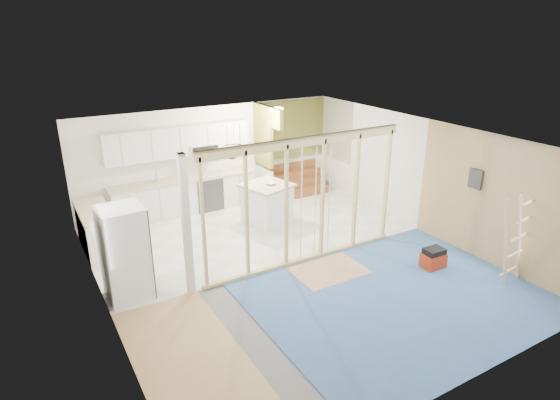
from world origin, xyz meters
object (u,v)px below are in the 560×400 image
island (267,204)px  toolbox (433,259)px  fridge (126,254)px  ladder (514,239)px

island → toolbox: size_ratio=2.79×
fridge → island: size_ratio=1.36×
island → ladder: bearing=-77.5°
fridge → ladder: 6.90m
fridge → island: bearing=21.0°
ladder → island: bearing=122.4°
toolbox → island: bearing=118.1°
toolbox → ladder: 1.50m
ladder → fridge: bearing=157.8°
island → toolbox: island is taller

